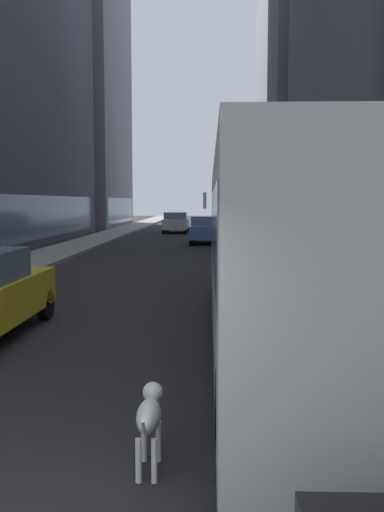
% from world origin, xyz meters
% --- Properties ---
extents(ground_plane, '(120.00, 120.00, 0.00)m').
position_xyz_m(ground_plane, '(0.00, 35.00, 0.00)').
color(ground_plane, '#232326').
extents(sidewalk_left, '(2.40, 110.00, 0.15)m').
position_xyz_m(sidewalk_left, '(-5.70, 35.00, 0.07)').
color(sidewalk_left, gray).
rests_on(sidewalk_left, ground).
extents(sidewalk_right, '(2.40, 110.00, 0.15)m').
position_xyz_m(sidewalk_right, '(5.70, 35.00, 0.07)').
color(sidewalk_right, gray).
rests_on(sidewalk_right, ground).
extents(building_left_far, '(9.51, 16.69, 38.41)m').
position_xyz_m(building_left_far, '(-11.90, 53.11, 19.19)').
color(building_left_far, slate).
rests_on(building_left_far, ground).
extents(building_right_far, '(11.40, 19.89, 21.62)m').
position_xyz_m(building_right_far, '(11.90, 48.45, 10.80)').
color(building_right_far, slate).
rests_on(building_right_far, ground).
extents(transit_bus, '(2.78, 11.53, 3.05)m').
position_xyz_m(transit_bus, '(2.80, 6.35, 1.78)').
color(transit_bus, silver).
rests_on(transit_bus, ground).
extents(car_white_van, '(1.89, 4.57, 1.62)m').
position_xyz_m(car_white_van, '(-1.20, 42.48, 0.82)').
color(car_white_van, silver).
rests_on(car_white_van, ground).
extents(car_silver_sedan, '(1.73, 3.97, 1.62)m').
position_xyz_m(car_silver_sedan, '(2.80, 15.86, 0.82)').
color(car_silver_sedan, '#B7BABF').
rests_on(car_silver_sedan, ground).
extents(car_red_coupe, '(1.80, 4.55, 1.62)m').
position_xyz_m(car_red_coupe, '(2.80, 46.25, 0.82)').
color(car_red_coupe, red).
rests_on(car_red_coupe, ground).
extents(car_blue_hatchback, '(1.72, 4.40, 1.62)m').
position_xyz_m(car_blue_hatchback, '(1.20, 30.93, 0.82)').
color(car_blue_hatchback, '#4C6BB7').
rests_on(car_blue_hatchback, ground).
extents(dalmatian_dog, '(0.22, 0.96, 0.72)m').
position_xyz_m(dalmatian_dog, '(0.91, 2.35, 0.51)').
color(dalmatian_dog, white).
rests_on(dalmatian_dog, ground).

